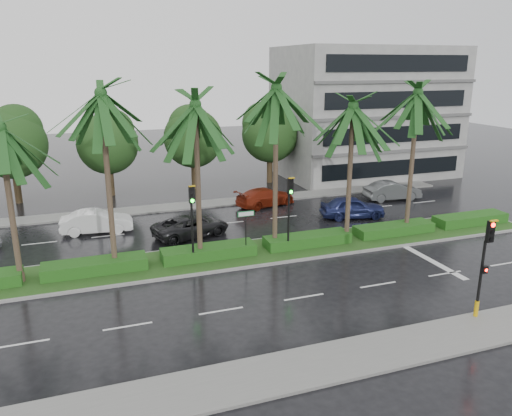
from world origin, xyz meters
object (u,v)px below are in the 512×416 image
object	(u,v)px
signal_near	(484,265)
signal_median_left	(192,213)
car_white	(97,222)
car_red	(265,197)
street_sign	(246,222)
car_grey	(392,191)
car_darkgrey	(191,226)
car_blue	(353,207)

from	to	relation	value
signal_near	signal_median_left	world-z (taller)	signal_median_left
car_white	car_red	distance (m)	12.62
street_sign	car_grey	size ratio (longest dim) A/B	0.58
signal_median_left	car_red	world-z (taller)	signal_median_left
car_darkgrey	car_red	distance (m)	8.56
signal_near	car_white	xyz separation A→B (m)	(-14.58, 17.33, -1.77)
signal_near	street_sign	xyz separation A→B (m)	(-7.00, 9.87, -0.38)
street_sign	car_white	size ratio (longest dim) A/B	0.58
signal_near	car_red	size ratio (longest dim) A/B	0.91
signal_near	signal_median_left	distance (m)	13.93
signal_near	signal_median_left	xyz separation A→B (m)	(-10.00, 9.69, 0.49)
car_blue	car_grey	world-z (taller)	car_blue
signal_median_left	car_grey	world-z (taller)	signal_median_left
car_blue	car_red	bearing A→B (deg)	55.69
car_red	car_grey	xyz separation A→B (m)	(10.14, -1.76, 0.05)
signal_near	car_darkgrey	world-z (taller)	signal_near
car_grey	car_red	bearing A→B (deg)	85.05
car_red	signal_median_left	bearing A→B (deg)	126.28
car_white	car_darkgrey	world-z (taller)	car_white
car_red	street_sign	bearing A→B (deg)	138.18
signal_near	street_sign	distance (m)	12.11
car_darkgrey	car_blue	bearing A→B (deg)	-104.74
car_red	signal_near	bearing A→B (deg)	170.91
signal_median_left	car_blue	size ratio (longest dim) A/B	0.98
signal_median_left	street_sign	size ratio (longest dim) A/B	1.68
car_darkgrey	car_white	bearing A→B (deg)	47.97
car_white	car_red	bearing A→B (deg)	-75.06
car_white	car_darkgrey	size ratio (longest dim) A/B	0.92
street_sign	car_red	distance (m)	10.96
signal_near	car_grey	xyz separation A→B (m)	(7.97, 17.84, -1.76)
car_darkgrey	car_grey	bearing A→B (deg)	-94.28
car_grey	car_white	bearing A→B (deg)	96.20
car_white	car_blue	bearing A→B (deg)	-94.37
signal_median_left	car_blue	xyz separation A→B (m)	(12.50, 4.95, -2.24)
car_grey	car_darkgrey	bearing A→B (deg)	105.85
car_blue	signal_near	bearing A→B (deg)	-177.23
car_white	car_grey	bearing A→B (deg)	-84.13
street_sign	car_grey	distance (m)	17.02
street_sign	car_grey	bearing A→B (deg)	28.02
car_white	signal_near	bearing A→B (deg)	-135.36
signal_median_left	car_white	xyz separation A→B (m)	(-4.58, 7.64, -2.26)
street_sign	car_blue	xyz separation A→B (m)	(9.50, 4.77, -1.36)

